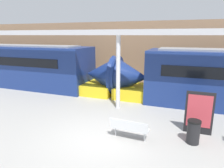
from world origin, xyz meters
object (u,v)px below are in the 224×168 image
at_px(train_right, 2,65).
at_px(poster_board, 199,113).
at_px(bench_near, 129,127).
at_px(trash_bin, 193,132).
at_px(support_column_near, 118,73).

bearing_deg(train_right, poster_board, -15.10).
height_order(train_right, bench_near, train_right).
height_order(train_right, poster_board, train_right).
bearing_deg(trash_bin, poster_board, 77.68).
height_order(bench_near, poster_board, poster_board).
xyz_separation_m(poster_board, support_column_near, (-4.01, 1.68, 1.07)).
bearing_deg(train_right, support_column_near, -12.14).
height_order(train_right, trash_bin, train_right).
bearing_deg(poster_board, support_column_near, 157.24).
bearing_deg(support_column_near, poster_board, -22.76).
relative_size(poster_board, support_column_near, 0.45).
relative_size(train_right, trash_bin, 22.53).
height_order(bench_near, support_column_near, support_column_near).
relative_size(train_right, poster_board, 11.48).
bearing_deg(support_column_near, bench_near, -64.23).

